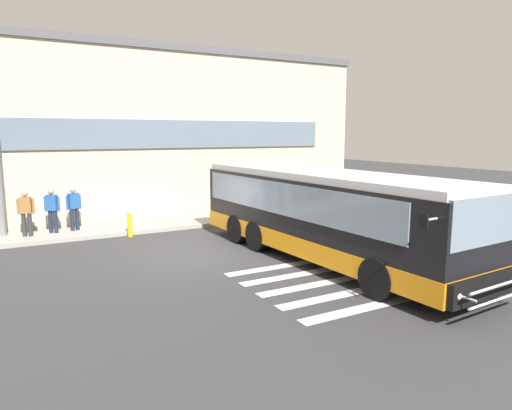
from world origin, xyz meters
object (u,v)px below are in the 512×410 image
passenger_at_curb_edge (74,206)px  passenger_by_doorway (52,208)px  bus_main_foreground (324,216)px  safety_bollard_yellow (130,225)px  passenger_near_column (26,211)px

passenger_at_curb_edge → passenger_by_doorway: bearing=-171.9°
passenger_at_curb_edge → bus_main_foreground: bearing=-50.2°
bus_main_foreground → passenger_by_doorway: size_ratio=6.50×
bus_main_foreground → safety_bollard_yellow: bus_main_foreground is taller
passenger_at_curb_edge → safety_bollard_yellow: bearing=-40.5°
passenger_near_column → passenger_at_curb_edge: 1.67m
passenger_by_doorway → safety_bollard_yellow: (2.51, -1.38, -0.63)m
passenger_near_column → passenger_at_curb_edge: size_ratio=1.00×
bus_main_foreground → passenger_near_column: bus_main_foreground is taller
bus_main_foreground → passenger_near_column: 10.62m
passenger_near_column → passenger_by_doorway: same height
passenger_near_column → passenger_by_doorway: bearing=11.7°
bus_main_foreground → passenger_by_doorway: 10.12m
passenger_near_column → passenger_at_curb_edge: same height
bus_main_foreground → passenger_at_curb_edge: bearing=129.8°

